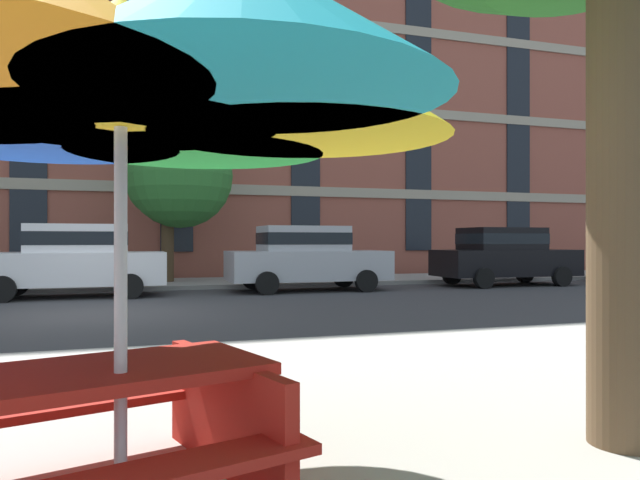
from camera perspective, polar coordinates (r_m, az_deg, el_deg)
The scene contains 9 objects.
ground_plane at distance 12.00m, azimuth -21.45°, elevation -6.67°, with size 120.00×120.00×0.00m, color #38383A.
sidewalk_far at distance 18.76m, azimuth -20.20°, elevation -4.10°, with size 56.00×3.60×0.12m, color gray.
apartment_building at distance 28.13m, azimuth -19.53°, elevation 16.93°, with size 46.28×12.08×19.20m.
sedan_white at distance 15.66m, azimuth -22.61°, elevation -1.64°, with size 4.40×1.98×1.78m.
sedan_silver at distance 16.29m, azimuth -1.32°, elevation -1.58°, with size 4.40×1.98×1.78m.
sedan_black at distance 19.13m, azimuth 17.32°, elevation -1.36°, with size 4.40×1.98×1.78m.
street_tree_middle at distance 18.79m, azimuth -13.61°, elevation 5.81°, with size 3.21×3.21×4.98m.
patio_umbrella at distance 3.01m, azimuth -18.64°, elevation 15.35°, with size 3.29×3.05×2.52m.
picnic_table at distance 3.15m, azimuth -22.63°, elevation -16.56°, with size 2.16×1.97×0.77m.
Camera 1 is at (0.72, -11.90, 1.38)m, focal length 33.22 mm.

